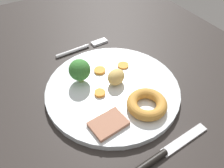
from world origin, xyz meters
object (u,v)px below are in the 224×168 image
object	(u,v)px
meat_slice_main	(108,124)
yorkshire_pudding	(147,104)
carrot_coin_back	(123,65)
dinner_plate	(112,89)
broccoli_floret	(80,70)
knife	(161,155)
carrot_coin_front	(101,70)
roast_potato_left	(116,77)
fork	(84,47)
carrot_coin_side	(100,93)

from	to	relation	value
meat_slice_main	yorkshire_pudding	size ratio (longest dim) A/B	0.83
yorkshire_pudding	carrot_coin_back	distance (cm)	13.70
dinner_plate	broccoli_floret	world-z (taller)	broccoli_floret
yorkshire_pudding	knife	size ratio (longest dim) A/B	0.43
dinner_plate	carrot_coin_front	distance (cm)	6.10
meat_slice_main	carrot_coin_back	bearing A→B (deg)	138.86
roast_potato_left	fork	bearing A→B (deg)	179.46
meat_slice_main	roast_potato_left	distance (cm)	11.58
meat_slice_main	fork	xyz separation A→B (cm)	(-26.47, 7.22, -1.41)
roast_potato_left	fork	world-z (taller)	roast_potato_left
broccoli_floret	fork	bearing A→B (deg)	152.68
meat_slice_main	roast_potato_left	bearing A→B (deg)	142.17
yorkshire_pudding	carrot_coin_side	world-z (taller)	yorkshire_pudding
dinner_plate	yorkshire_pudding	xyz separation A→B (cm)	(8.46, 3.06, 1.78)
carrot_coin_front	carrot_coin_side	size ratio (longest dim) A/B	1.13
carrot_coin_side	roast_potato_left	bearing A→B (deg)	104.72
carrot_coin_back	carrot_coin_side	xyz separation A→B (cm)	(5.37, -9.20, 0.12)
carrot_coin_back	carrot_coin_side	size ratio (longest dim) A/B	1.11
meat_slice_main	fork	size ratio (longest dim) A/B	0.44
knife	carrot_coin_side	bearing A→B (deg)	95.74
roast_potato_left	carrot_coin_front	world-z (taller)	roast_potato_left
meat_slice_main	broccoli_floret	world-z (taller)	broccoli_floret
broccoli_floret	meat_slice_main	bearing A→B (deg)	-2.38
roast_potato_left	carrot_coin_front	xyz separation A→B (cm)	(-5.23, -1.03, -1.47)
carrot_coin_front	broccoli_floret	bearing A→B (deg)	-82.59
yorkshire_pudding	carrot_coin_side	bearing A→B (deg)	-141.80
dinner_plate	meat_slice_main	xyz separation A→B (cm)	(8.31, -5.58, 1.10)
dinner_plate	roast_potato_left	world-z (taller)	roast_potato_left
roast_potato_left	knife	size ratio (longest dim) A/B	0.23
carrot_coin_side	fork	world-z (taller)	carrot_coin_side
dinner_plate	broccoli_floret	size ratio (longest dim) A/B	5.24
dinner_plate	meat_slice_main	size ratio (longest dim) A/B	4.38
fork	carrot_coin_side	bearing A→B (deg)	-106.92
dinner_plate	roast_potato_left	size ratio (longest dim) A/B	6.92
roast_potato_left	broccoli_floret	bearing A→B (deg)	-124.84
roast_potato_left	carrot_coin_side	bearing A→B (deg)	-75.28
carrot_coin_front	dinner_plate	bearing A→B (deg)	-4.21
yorkshire_pudding	carrot_coin_front	xyz separation A→B (cm)	(-14.46, -2.62, -0.78)
meat_slice_main	carrot_coin_front	world-z (taller)	meat_slice_main
broccoli_floret	carrot_coin_back	bearing A→B (deg)	88.00
dinner_plate	carrot_coin_side	distance (cm)	3.42
yorkshire_pudding	roast_potato_left	xyz separation A→B (cm)	(-9.23, -1.58, 0.69)
meat_slice_main	knife	distance (cm)	10.87
meat_slice_main	fork	distance (cm)	27.47
dinner_plate	carrot_coin_front	world-z (taller)	carrot_coin_front
meat_slice_main	yorkshire_pudding	world-z (taller)	yorkshire_pudding
carrot_coin_front	carrot_coin_back	distance (cm)	5.63
fork	carrot_coin_back	bearing A→B (deg)	-74.18
meat_slice_main	carrot_coin_side	distance (cm)	8.19
fork	knife	bearing A→B (deg)	-95.47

